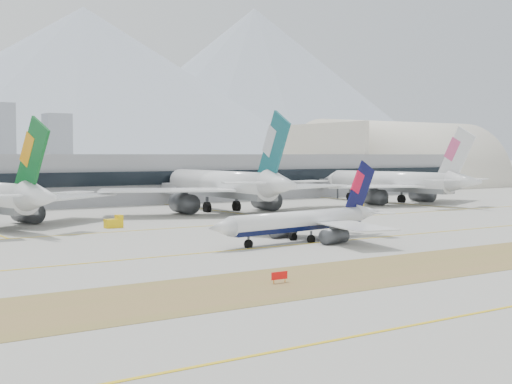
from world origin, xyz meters
TOP-DOWN VIEW (x-y plane):
  - ground at (0.00, 0.00)m, footprint 3000.00×3000.00m
  - taxiing_airliner at (-5.41, -1.90)m, footprint 41.51×35.78m
  - widebody_cathay at (16.13, 59.68)m, footprint 70.87×69.48m
  - widebody_china_air at (76.76, 58.09)m, footprint 64.71×63.29m
  - terminal at (0.00, 114.84)m, footprint 280.00×43.10m
  - hangar at (154.56, 135.00)m, footprint 91.00×60.00m
  - hold_sign_left at (-32.71, -32.00)m, footprint 2.20×0.15m
  - gse_b at (-23.73, 37.42)m, footprint 3.55×2.00m
  - gse_c at (44.02, 39.37)m, footprint 3.55×2.00m

SIDE VIEW (x-z plane):
  - ground at x=0.00m, z-range 0.00..0.00m
  - hangar at x=154.56m, z-range -29.86..30.14m
  - hold_sign_left at x=-32.71m, z-range 0.20..1.55m
  - gse_b at x=-23.73m, z-range -0.25..2.35m
  - gse_c at x=44.02m, z-range -0.25..2.35m
  - taxiing_airliner at x=-5.41m, z-range -3.62..10.35m
  - widebody_china_air at x=76.76m, z-range -5.40..17.68m
  - widebody_cathay at x=16.13m, z-range -5.93..19.39m
  - terminal at x=0.00m, z-range 0.00..15.00m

